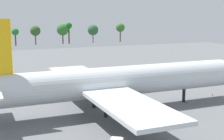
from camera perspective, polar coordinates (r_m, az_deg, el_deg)
The scene contains 6 objects.
ground_plane at distance 68.33m, azimuth 0.00°, elevation -7.05°, with size 243.01×243.01×0.00m, color slate.
cargo_airplane at distance 66.75m, azimuth -0.18°, elevation -2.17°, with size 60.75×51.07×18.93m.
fuel_truck at distance 102.83m, azimuth 9.83°, elevation -0.82°, with size 4.16×3.44×1.96m.
baggage_tug at distance 94.85m, azimuth -11.25°, elevation -1.75°, with size 3.59×4.76×2.27m.
safety_cone_nose at distance 83.81m, azimuth 17.01°, elevation -4.07°, with size 0.45×0.45×0.64m, color orange.
tree_line_backdrop at distance 211.14m, azimuth -12.31°, elevation 6.82°, with size 122.40×7.53×13.73m.
Camera 1 is at (-25.41, -60.21, 19.97)m, focal length 52.73 mm.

